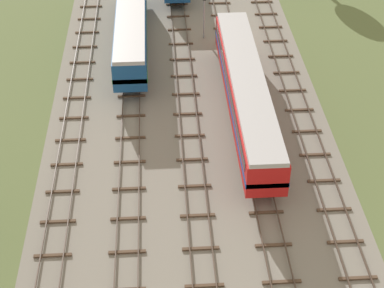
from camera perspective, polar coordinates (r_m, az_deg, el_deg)
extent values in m
plane|color=#5B6B3D|center=(49.19, -0.25, 1.08)|extent=(480.00, 480.00, 0.00)
cube|color=gray|center=(49.18, -0.25, 1.08)|extent=(22.87, 176.00, 0.01)
cube|color=#47382D|center=(50.44, -11.91, 1.50)|extent=(0.07, 126.00, 0.15)
cube|color=#47382D|center=(50.23, -10.29, 1.57)|extent=(0.07, 126.00, 0.15)
cube|color=brown|center=(40.48, -12.83, -10.08)|extent=(2.40, 0.22, 0.14)
cube|color=brown|center=(42.52, -12.37, -7.07)|extent=(2.40, 0.22, 0.14)
cube|color=brown|center=(44.67, -11.95, -4.35)|extent=(2.40, 0.22, 0.14)
cube|color=brown|center=(46.91, -11.58, -1.88)|extent=(2.40, 0.22, 0.14)
cube|color=brown|center=(49.23, -11.24, 0.36)|extent=(2.40, 0.22, 0.14)
cube|color=brown|center=(51.62, -10.93, 2.40)|extent=(2.40, 0.22, 0.14)
cube|color=brown|center=(54.07, -10.65, 4.25)|extent=(2.40, 0.22, 0.14)
cube|color=brown|center=(56.58, -10.39, 5.95)|extent=(2.40, 0.22, 0.14)
cube|color=brown|center=(59.13, -10.16, 7.49)|extent=(2.40, 0.22, 0.14)
cube|color=brown|center=(61.72, -9.94, 8.91)|extent=(2.40, 0.22, 0.14)
cube|color=brown|center=(64.34, -9.74, 10.21)|extent=(2.40, 0.22, 0.14)
cube|color=brown|center=(67.00, -9.55, 11.41)|extent=(2.40, 0.22, 0.14)
cube|color=brown|center=(69.69, -9.37, 12.52)|extent=(2.40, 0.22, 0.14)
cube|color=#47382D|center=(49.91, -6.56, 1.73)|extent=(0.07, 126.00, 0.15)
cube|color=#47382D|center=(49.84, -4.91, 1.79)|extent=(0.07, 126.00, 0.15)
cube|color=brown|center=(39.91, -6.05, -9.96)|extent=(2.40, 0.22, 0.14)
cube|color=brown|center=(41.98, -5.97, -6.92)|extent=(2.40, 0.22, 0.14)
cube|color=brown|center=(44.15, -5.89, -4.16)|extent=(2.40, 0.22, 0.14)
cube|color=brown|center=(46.42, -5.82, -1.67)|extent=(2.40, 0.22, 0.14)
cube|color=brown|center=(48.76, -5.75, 0.58)|extent=(2.40, 0.22, 0.14)
cube|color=brown|center=(51.17, -5.70, 2.62)|extent=(2.40, 0.22, 0.14)
cube|color=brown|center=(53.65, -5.64, 4.48)|extent=(2.40, 0.22, 0.14)
cube|color=brown|center=(56.17, -5.60, 6.17)|extent=(2.40, 0.22, 0.14)
cube|color=brown|center=(58.74, -5.55, 7.72)|extent=(2.40, 0.22, 0.14)
cube|color=brown|center=(61.34, -5.51, 9.14)|extent=(2.40, 0.22, 0.14)
cube|color=brown|center=(63.99, -5.47, 10.43)|extent=(2.40, 0.22, 0.14)
cube|color=brown|center=(66.66, -5.44, 11.63)|extent=(2.40, 0.22, 0.14)
cube|color=brown|center=(69.36, -5.40, 12.73)|extent=(2.40, 0.22, 0.14)
cube|color=#47382D|center=(49.83, -1.14, 1.94)|extent=(0.07, 126.00, 0.15)
cube|color=#47382D|center=(49.90, 0.51, 2.00)|extent=(0.07, 126.00, 0.15)
cube|color=brown|center=(37.95, 1.16, -13.05)|extent=(2.40, 0.22, 0.14)
cube|color=brown|center=(39.90, 0.82, -9.70)|extent=(2.40, 0.22, 0.14)
cube|color=brown|center=(41.96, 0.52, -6.67)|extent=(2.40, 0.22, 0.14)
cube|color=brown|center=(44.14, 0.25, -3.93)|extent=(2.40, 0.22, 0.14)
cube|color=brown|center=(46.40, 0.01, -1.45)|extent=(2.40, 0.22, 0.14)
cube|color=brown|center=(48.75, -0.21, 0.79)|extent=(2.40, 0.22, 0.14)
cube|color=brown|center=(51.16, -0.41, 2.83)|extent=(2.40, 0.22, 0.14)
cube|color=brown|center=(53.63, -0.59, 4.68)|extent=(2.40, 0.22, 0.14)
cube|color=brown|center=(56.16, -0.76, 6.36)|extent=(2.40, 0.22, 0.14)
cube|color=brown|center=(58.73, -0.91, 7.90)|extent=(2.40, 0.22, 0.14)
cube|color=brown|center=(61.33, -1.05, 9.31)|extent=(2.40, 0.22, 0.14)
cube|color=brown|center=(63.98, -1.18, 10.60)|extent=(2.40, 0.22, 0.14)
cube|color=brown|center=(66.65, -1.30, 11.79)|extent=(2.40, 0.22, 0.14)
cube|color=brown|center=(69.35, -1.41, 12.89)|extent=(2.40, 0.22, 0.14)
cube|color=#47382D|center=(50.20, 4.25, 2.13)|extent=(0.07, 126.00, 0.15)
cube|color=#47382D|center=(50.39, 5.87, 2.18)|extent=(0.07, 126.00, 0.15)
cube|color=brown|center=(38.52, 8.34, -12.59)|extent=(2.40, 0.22, 0.14)
cube|color=brown|center=(40.43, 7.59, -9.31)|extent=(2.40, 0.22, 0.14)
cube|color=brown|center=(42.47, 6.92, -6.35)|extent=(2.40, 0.22, 0.14)
cube|color=brown|center=(44.62, 6.32, -3.66)|extent=(2.40, 0.22, 0.14)
cube|color=brown|center=(46.86, 5.77, -1.22)|extent=(2.40, 0.22, 0.14)
cube|color=brown|center=(49.19, 5.28, 0.99)|extent=(2.40, 0.22, 0.14)
cube|color=brown|center=(51.58, 4.84, 3.00)|extent=(2.40, 0.22, 0.14)
cube|color=brown|center=(54.03, 4.43, 4.83)|extent=(2.40, 0.22, 0.14)
cube|color=brown|center=(56.54, 4.05, 6.50)|extent=(2.40, 0.22, 0.14)
cube|color=brown|center=(59.09, 3.71, 8.03)|extent=(2.40, 0.22, 0.14)
cube|color=brown|center=(61.68, 3.39, 9.42)|extent=(2.40, 0.22, 0.14)
cube|color=brown|center=(64.31, 3.10, 10.71)|extent=(2.40, 0.22, 0.14)
cube|color=brown|center=(66.97, 2.82, 11.89)|extent=(2.40, 0.22, 0.14)
cube|color=brown|center=(69.66, 2.57, 12.98)|extent=(2.40, 0.22, 0.14)
cube|color=#47382D|center=(51.00, 9.52, 2.30)|extent=(0.07, 126.00, 0.15)
cube|color=#47382D|center=(51.32, 11.08, 2.34)|extent=(0.07, 126.00, 0.15)
cube|color=brown|center=(39.64, 15.19, -11.96)|extent=(2.40, 0.22, 0.14)
cube|color=brown|center=(41.50, 14.08, -8.82)|extent=(2.40, 0.22, 0.14)
cube|color=brown|center=(43.49, 13.08, -5.96)|extent=(2.40, 0.22, 0.14)
cube|color=brown|center=(45.59, 12.18, -3.35)|extent=(2.40, 0.22, 0.14)
cube|color=brown|center=(47.79, 11.37, -0.98)|extent=(2.40, 0.22, 0.14)
cube|color=brown|center=(50.07, 10.63, 1.18)|extent=(2.40, 0.22, 0.14)
cube|color=brown|center=(52.42, 9.96, 3.15)|extent=(2.40, 0.22, 0.14)
cube|color=brown|center=(54.84, 9.34, 4.95)|extent=(2.40, 0.22, 0.14)
cube|color=brown|center=(57.31, 8.77, 6.59)|extent=(2.40, 0.22, 0.14)
cube|color=brown|center=(59.83, 8.24, 8.10)|extent=(2.40, 0.22, 0.14)
cube|color=brown|center=(62.39, 7.76, 9.48)|extent=(2.40, 0.22, 0.14)
cube|color=brown|center=(64.99, 7.31, 10.76)|extent=(2.40, 0.22, 0.14)
cube|color=brown|center=(67.62, 6.89, 11.93)|extent=(2.40, 0.22, 0.14)
cube|color=brown|center=(70.29, 6.50, 13.01)|extent=(2.40, 0.22, 0.14)
cube|color=red|center=(49.73, 5.07, 4.80)|extent=(2.90, 22.00, 2.60)
cube|color=#193F99|center=(49.88, 5.06, 4.55)|extent=(2.96, 22.00, 0.40)
cube|color=black|center=(49.38, 5.11, 5.43)|extent=(2.96, 20.24, 0.70)
cube|color=#B7B7BC|center=(48.94, 5.17, 6.25)|extent=(2.67, 22.00, 0.36)
cylinder|color=black|center=(56.82, 3.26, 7.46)|extent=(0.13, 0.84, 0.84)
cylinder|color=black|center=(56.99, 4.71, 7.50)|extent=(0.13, 0.84, 0.84)
cylinder|color=black|center=(58.36, 3.07, 8.36)|extent=(0.13, 0.84, 0.84)
cylinder|color=black|center=(58.53, 4.48, 8.39)|extent=(0.13, 0.84, 0.84)
cube|color=black|center=(57.67, 3.88, 7.94)|extent=(1.68, 2.20, 0.24)
cylinder|color=black|center=(43.43, 5.61, -3.86)|extent=(0.13, 0.84, 0.84)
cylinder|color=black|center=(43.66, 7.48, -3.77)|extent=(0.13, 0.84, 0.84)
cylinder|color=black|center=(44.76, 5.29, -2.33)|extent=(0.13, 0.84, 0.84)
cylinder|color=black|center=(44.98, 7.10, -2.24)|extent=(0.13, 0.84, 0.84)
cube|color=black|center=(44.20, 6.37, -3.04)|extent=(1.68, 2.20, 0.24)
cube|color=#194C8C|center=(60.19, -5.65, 11.07)|extent=(2.90, 20.00, 2.60)
cube|color=#198C3F|center=(60.30, -5.63, 10.85)|extent=(2.96, 20.00, 0.44)
cube|color=black|center=(59.00, -5.70, 11.19)|extent=(2.96, 16.80, 0.70)
cube|color=#B7B7BC|center=(59.53, -5.74, 12.34)|extent=(2.67, 20.00, 0.36)
cylinder|color=black|center=(66.44, -6.10, 12.11)|extent=(0.13, 0.84, 0.84)
cylinder|color=black|center=(66.39, -4.84, 12.17)|extent=(0.13, 0.84, 0.84)
cylinder|color=black|center=(68.06, -6.07, 12.77)|extent=(0.13, 0.84, 0.84)
cylinder|color=black|center=(68.01, -4.83, 12.83)|extent=(0.13, 0.84, 0.84)
cube|color=black|center=(67.22, -5.46, 12.47)|extent=(1.68, 2.20, 0.24)
cylinder|color=black|center=(54.21, -6.43, 5.62)|extent=(0.13, 0.84, 0.84)
cylinder|color=black|center=(54.14, -4.91, 5.68)|extent=(0.13, 0.84, 0.84)
cylinder|color=black|center=(55.73, -6.38, 6.61)|extent=(0.13, 0.84, 0.84)
cylinder|color=black|center=(55.67, -4.90, 6.68)|extent=(0.13, 0.84, 0.84)
cube|color=black|center=(54.93, -5.65, 6.15)|extent=(1.68, 2.20, 0.24)
cylinder|color=black|center=(68.54, -2.01, 13.13)|extent=(0.13, 0.80, 0.80)
cylinder|color=black|center=(68.58, -0.78, 13.17)|extent=(0.13, 0.80, 0.80)
cylinder|color=gray|center=(61.37, 1.12, 11.93)|extent=(0.16, 0.16, 5.09)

